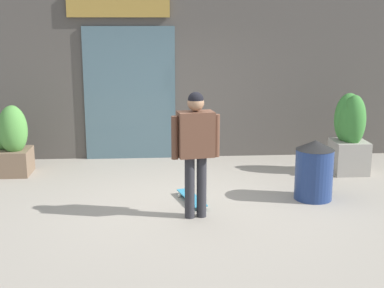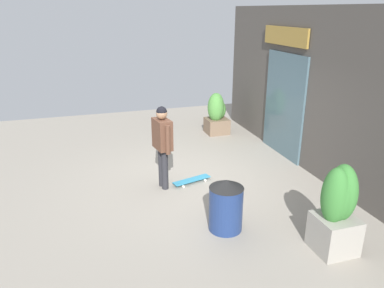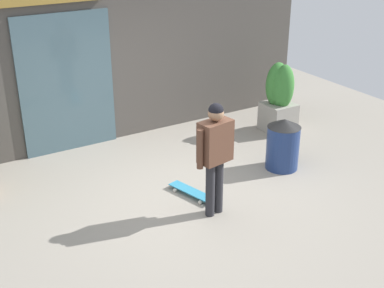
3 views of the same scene
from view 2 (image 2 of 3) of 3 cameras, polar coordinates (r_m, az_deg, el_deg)
The scene contains 7 objects.
ground_plane at distance 7.66m, azimuth -0.17°, elevation -5.94°, with size 12.00×12.00×0.00m, color gray.
building_facade at distance 8.31m, azimuth 18.28°, elevation 7.65°, with size 8.10×0.31×3.45m.
skateboarder at distance 7.09m, azimuth -4.60°, elevation 0.76°, with size 0.63×0.33×1.66m.
skateboard at distance 7.61m, azimuth -0.03°, elevation -5.58°, with size 0.40×0.84×0.08m.
planter_box_left at distance 10.50m, azimuth 3.87°, elevation 4.84°, with size 0.68×0.62×1.18m.
planter_box_right at distance 5.70m, azimuth 21.51°, elevation -8.95°, with size 0.56×0.57×1.36m.
trash_bin at distance 5.97m, azimuth 5.27°, elevation -9.32°, with size 0.55×0.55×0.87m.
Camera 2 is at (6.57, -2.02, 3.37)m, focal length 34.51 mm.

